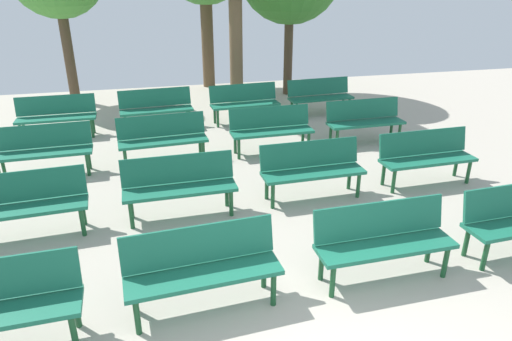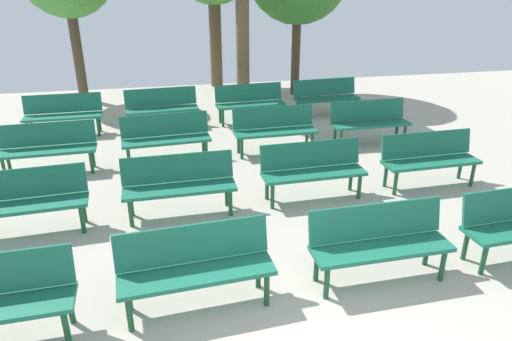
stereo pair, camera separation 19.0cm
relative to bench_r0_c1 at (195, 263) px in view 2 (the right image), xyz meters
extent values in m
cylinder|color=#194C28|center=(-1.25, -0.36, -0.30)|extent=(0.06, 0.06, 0.40)
cylinder|color=#194C28|center=(-1.27, -0.04, -0.30)|extent=(0.06, 0.06, 0.40)
cube|color=#19664C|center=(0.01, -0.08, -0.07)|extent=(1.63, 0.55, 0.05)
cube|color=#19664C|center=(-0.01, 0.12, 0.17)|extent=(1.60, 0.23, 0.40)
cylinder|color=#194C28|center=(-0.68, -0.29, -0.30)|extent=(0.06, 0.06, 0.40)
cylinder|color=#194C28|center=(0.71, -0.19, -0.30)|extent=(0.06, 0.06, 0.40)
cylinder|color=#194C28|center=(-0.70, 0.03, -0.30)|extent=(0.06, 0.06, 0.40)
cylinder|color=#194C28|center=(0.69, 0.13, -0.30)|extent=(0.06, 0.06, 0.40)
cube|color=#19664C|center=(2.07, -0.03, -0.07)|extent=(1.61, 0.47, 0.05)
cube|color=#19664C|center=(2.06, 0.17, 0.17)|extent=(1.60, 0.15, 0.40)
cylinder|color=#194C28|center=(1.37, -0.21, -0.30)|extent=(0.06, 0.06, 0.40)
cylinder|color=#194C28|center=(2.77, -0.18, -0.30)|extent=(0.06, 0.06, 0.40)
cylinder|color=#194C28|center=(1.37, 0.11, -0.30)|extent=(0.06, 0.06, 0.40)
cylinder|color=#194C28|center=(2.77, 0.14, -0.30)|extent=(0.06, 0.06, 0.40)
cylinder|color=#194C28|center=(3.30, -0.17, -0.30)|extent=(0.06, 0.06, 0.40)
cylinder|color=#194C28|center=(3.29, 0.15, -0.30)|extent=(0.06, 0.06, 0.40)
cube|color=#19664C|center=(-2.09, 1.88, -0.07)|extent=(1.63, 0.55, 0.05)
cube|color=#19664C|center=(-2.11, 2.08, 0.17)|extent=(1.60, 0.23, 0.40)
cylinder|color=#194C28|center=(-1.39, 1.77, -0.30)|extent=(0.06, 0.06, 0.40)
cylinder|color=#194C28|center=(-1.41, 2.09, -0.30)|extent=(0.06, 0.06, 0.40)
cube|color=#19664C|center=(-0.06, 1.98, -0.07)|extent=(1.61, 0.47, 0.05)
cube|color=#19664C|center=(-0.06, 2.18, 0.17)|extent=(1.60, 0.16, 0.40)
cylinder|color=#194C28|center=(-0.75, 1.81, -0.30)|extent=(0.06, 0.06, 0.40)
cylinder|color=#194C28|center=(0.65, 1.84, -0.30)|extent=(0.06, 0.06, 0.40)
cylinder|color=#194C28|center=(-0.76, 2.13, -0.30)|extent=(0.06, 0.06, 0.40)
cylinder|color=#194C28|center=(0.64, 2.16, -0.30)|extent=(0.06, 0.06, 0.40)
cube|color=#19664C|center=(1.99, 2.10, -0.07)|extent=(1.61, 0.48, 0.05)
cube|color=#19664C|center=(1.98, 2.30, 0.17)|extent=(1.60, 0.17, 0.40)
cylinder|color=#194C28|center=(1.29, 1.92, -0.30)|extent=(0.06, 0.06, 0.40)
cylinder|color=#194C28|center=(2.69, 1.96, -0.30)|extent=(0.06, 0.06, 0.40)
cylinder|color=#194C28|center=(1.28, 2.24, -0.30)|extent=(0.06, 0.06, 0.40)
cylinder|color=#194C28|center=(2.68, 2.28, -0.30)|extent=(0.06, 0.06, 0.40)
cube|color=#19664C|center=(4.00, 2.15, -0.07)|extent=(1.61, 0.49, 0.05)
cube|color=#19664C|center=(4.00, 2.35, 0.17)|extent=(1.60, 0.17, 0.40)
cylinder|color=#194C28|center=(3.31, 1.97, -0.30)|extent=(0.06, 0.06, 0.40)
cylinder|color=#194C28|center=(4.71, 2.01, -0.30)|extent=(0.06, 0.06, 0.40)
cylinder|color=#194C28|center=(3.30, 2.29, -0.30)|extent=(0.06, 0.06, 0.40)
cylinder|color=#194C28|center=(4.70, 2.33, -0.30)|extent=(0.06, 0.06, 0.40)
cube|color=#19664C|center=(-2.20, 3.98, -0.07)|extent=(1.61, 0.49, 0.05)
cube|color=#19664C|center=(-2.21, 4.18, 0.17)|extent=(1.60, 0.18, 0.40)
cylinder|color=#194C28|center=(-2.90, 3.80, -0.30)|extent=(0.06, 0.06, 0.40)
cylinder|color=#194C28|center=(-1.50, 3.84, -0.30)|extent=(0.06, 0.06, 0.40)
cylinder|color=#194C28|center=(-2.91, 4.12, -0.30)|extent=(0.06, 0.06, 0.40)
cylinder|color=#194C28|center=(-1.51, 4.16, -0.30)|extent=(0.06, 0.06, 0.40)
cube|color=#19664C|center=(-0.18, 4.10, -0.07)|extent=(1.63, 0.55, 0.05)
cube|color=#19664C|center=(-0.19, 4.30, 0.17)|extent=(1.60, 0.23, 0.40)
cylinder|color=#194C28|center=(-0.87, 3.89, -0.30)|extent=(0.06, 0.06, 0.40)
cylinder|color=#194C28|center=(0.53, 3.99, -0.30)|extent=(0.06, 0.06, 0.40)
cylinder|color=#194C28|center=(-0.89, 4.21, -0.30)|extent=(0.06, 0.06, 0.40)
cylinder|color=#194C28|center=(0.51, 4.30, -0.30)|extent=(0.06, 0.06, 0.40)
cube|color=#19664C|center=(1.90, 4.16, -0.07)|extent=(1.61, 0.48, 0.05)
cube|color=#19664C|center=(1.89, 4.36, 0.17)|extent=(1.60, 0.16, 0.40)
cylinder|color=#194C28|center=(1.20, 3.98, -0.30)|extent=(0.06, 0.06, 0.40)
cylinder|color=#194C28|center=(2.60, 4.02, -0.30)|extent=(0.06, 0.06, 0.40)
cylinder|color=#194C28|center=(1.19, 4.30, -0.30)|extent=(0.06, 0.06, 0.40)
cylinder|color=#194C28|center=(2.59, 4.34, -0.30)|extent=(0.06, 0.06, 0.40)
cube|color=#19664C|center=(3.92, 4.25, -0.07)|extent=(1.61, 0.48, 0.05)
cube|color=#19664C|center=(3.91, 4.45, 0.17)|extent=(1.60, 0.16, 0.40)
cylinder|color=#194C28|center=(3.22, 4.07, -0.30)|extent=(0.06, 0.06, 0.40)
cylinder|color=#194C28|center=(4.62, 4.11, -0.30)|extent=(0.06, 0.06, 0.40)
cylinder|color=#194C28|center=(3.22, 4.39, -0.30)|extent=(0.06, 0.06, 0.40)
cylinder|color=#194C28|center=(4.61, 4.43, -0.30)|extent=(0.06, 0.06, 0.40)
cube|color=#19664C|center=(-2.30, 6.08, -0.07)|extent=(1.61, 0.47, 0.05)
cube|color=#19664C|center=(-2.30, 6.28, 0.17)|extent=(1.60, 0.15, 0.40)
cylinder|color=#194C28|center=(-2.99, 5.91, -0.30)|extent=(0.06, 0.06, 0.40)
cylinder|color=#194C28|center=(-1.59, 5.94, -0.30)|extent=(0.06, 0.06, 0.40)
cylinder|color=#194C28|center=(-3.00, 6.23, -0.30)|extent=(0.06, 0.06, 0.40)
cylinder|color=#194C28|center=(-1.60, 6.26, -0.30)|extent=(0.06, 0.06, 0.40)
cube|color=#19664C|center=(-0.21, 6.21, -0.07)|extent=(1.63, 0.55, 0.05)
cube|color=#19664C|center=(-0.23, 6.41, 0.17)|extent=(1.60, 0.23, 0.40)
cylinder|color=#194C28|center=(-0.90, 6.00, -0.30)|extent=(0.06, 0.06, 0.40)
cylinder|color=#194C28|center=(0.50, 6.10, -0.30)|extent=(0.06, 0.06, 0.40)
cylinder|color=#194C28|center=(-0.92, 6.32, -0.30)|extent=(0.06, 0.06, 0.40)
cylinder|color=#194C28|center=(0.48, 6.41, -0.30)|extent=(0.06, 0.06, 0.40)
cube|color=#19664C|center=(1.82, 6.21, -0.07)|extent=(1.62, 0.54, 0.05)
cube|color=#19664C|center=(1.80, 6.41, 0.17)|extent=(1.60, 0.22, 0.40)
cylinder|color=#194C28|center=(1.13, 6.01, -0.30)|extent=(0.06, 0.06, 0.40)
cylinder|color=#194C28|center=(2.53, 6.10, -0.30)|extent=(0.06, 0.06, 0.40)
cylinder|color=#194C28|center=(1.11, 6.33, -0.30)|extent=(0.06, 0.06, 0.40)
cylinder|color=#194C28|center=(2.50, 6.42, -0.30)|extent=(0.06, 0.06, 0.40)
cube|color=#19664C|center=(3.75, 6.37, -0.07)|extent=(1.62, 0.54, 0.05)
cube|color=#19664C|center=(3.74, 6.57, 0.17)|extent=(1.60, 0.22, 0.40)
cylinder|color=#194C28|center=(3.06, 6.16, -0.30)|extent=(0.06, 0.06, 0.40)
cylinder|color=#194C28|center=(4.46, 6.25, -0.30)|extent=(0.06, 0.06, 0.40)
cylinder|color=#194C28|center=(3.04, 6.48, -0.30)|extent=(0.06, 0.06, 0.40)
cylinder|color=#194C28|center=(4.44, 6.57, -0.30)|extent=(0.06, 0.06, 0.40)
cylinder|color=brown|center=(1.53, 10.17, 0.95)|extent=(0.36, 0.36, 2.90)
cylinder|color=brown|center=(1.89, 7.57, 1.17)|extent=(0.33, 0.33, 3.34)
cylinder|color=#4C3A28|center=(3.61, 8.68, 0.75)|extent=(0.25, 0.25, 2.50)
cylinder|color=#4C3A28|center=(-2.31, 9.20, 0.82)|extent=(0.26, 0.26, 2.64)
camera|label=1|loc=(-0.39, -3.96, 2.76)|focal=32.19mm
camera|label=2|loc=(-0.20, -4.00, 2.76)|focal=32.19mm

